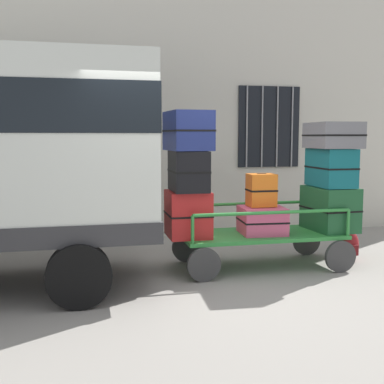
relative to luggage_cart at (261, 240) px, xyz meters
The scene contains 13 objects.
ground_plane 1.28m from the luggage_cart, 161.33° to the right, with size 40.00×40.00×0.00m, color gray.
building_wall 3.48m from the luggage_cart, 114.70° to the left, with size 12.00×0.38×5.00m.
luggage_cart is the anchor object (origin of this frame).
cart_railing 0.41m from the luggage_cart, 26.57° to the left, with size 2.21×0.93×0.38m.
suitcase_left_bottom 1.12m from the luggage_cart, behind, with size 0.57×0.65×0.62m.
suitcase_left_middle 1.43m from the luggage_cart, behind, with size 0.47×0.71×0.54m.
suitcase_left_top 1.83m from the luggage_cart, behind, with size 0.56×0.80×0.52m.
suitcase_midleft_bottom 0.28m from the luggage_cart, 90.00° to the right, with size 0.65×0.62×0.38m.
suitcase_midleft_middle 0.70m from the luggage_cart, 90.00° to the left, with size 0.38×0.32×0.46m.
suitcase_center_bottom 1.12m from the luggage_cart, ahead, with size 0.61×0.82×0.63m.
suitcase_center_middle 1.44m from the luggage_cart, ahead, with size 0.48×0.79×0.54m.
suitcase_center_top 1.79m from the luggage_cart, ahead, with size 0.64×0.84×0.37m.
backpack 1.42m from the luggage_cart, ahead, with size 0.27×0.22×0.44m.
Camera 1 is at (-1.29, -5.90, 1.82)m, focal length 45.64 mm.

